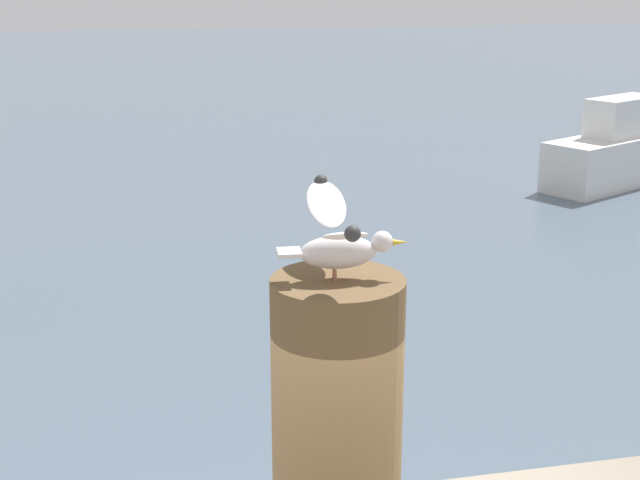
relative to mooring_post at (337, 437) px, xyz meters
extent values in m
cylinder|color=brown|center=(0.00, 0.00, 0.00)|extent=(0.41, 0.41, 1.05)
cylinder|color=#C67160|center=(-0.01, -0.02, 0.54)|extent=(0.01, 0.01, 0.04)
cylinder|color=#C67160|center=(-0.01, 0.02, 0.54)|extent=(0.01, 0.01, 0.04)
ellipsoid|color=white|center=(0.00, 0.00, 0.61)|extent=(0.24, 0.11, 0.10)
sphere|color=white|center=(0.13, -0.01, 0.64)|extent=(0.06, 0.06, 0.06)
cone|color=gold|center=(0.19, -0.02, 0.64)|extent=(0.05, 0.02, 0.02)
cube|color=white|center=(-0.14, 0.01, 0.62)|extent=(0.08, 0.09, 0.01)
ellipsoid|color=white|center=(-0.03, -0.18, 0.72)|extent=(0.14, 0.28, 0.10)
sphere|color=#313131|center=(-0.04, -0.31, 0.76)|extent=(0.04, 0.04, 0.04)
ellipsoid|color=white|center=(0.01, 0.18, 0.72)|extent=(0.14, 0.28, 0.10)
sphere|color=#313131|center=(0.02, 0.31, 0.76)|extent=(0.04, 0.04, 0.04)
cube|color=silver|center=(8.29, 11.76, -1.72)|extent=(4.25, 2.81, 0.85)
cube|color=white|center=(7.84, 11.53, -0.96)|extent=(1.60, 1.24, 0.67)
camera|label=1|loc=(-0.59, -2.46, 1.40)|focal=50.28mm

